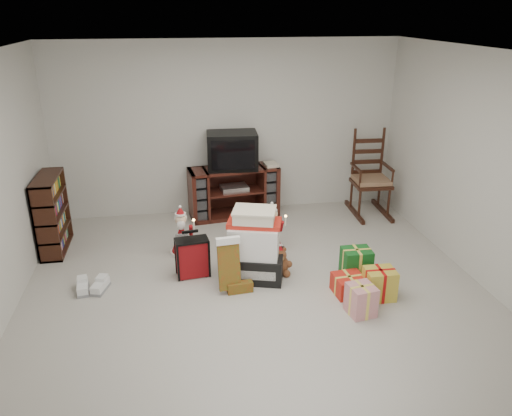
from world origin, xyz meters
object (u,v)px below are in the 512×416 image
at_px(gift_pile, 254,249).
at_px(crt_television, 232,150).
at_px(bookshelf, 52,215).
at_px(gift_cluster, 359,283).
at_px(rocking_chair, 369,184).
at_px(mrs_claus_figurine, 182,236).
at_px(sneaker_pair, 92,287).
at_px(santa_figurine, 272,232).
at_px(teddy_bear, 280,262).
at_px(red_suitcase, 192,257).
at_px(tv_stand, 234,192).

height_order(gift_pile, crt_television, crt_television).
bearing_deg(bookshelf, gift_cluster, -26.55).
bearing_deg(rocking_chair, mrs_claus_figurine, -158.98).
bearing_deg(mrs_claus_figurine, gift_cluster, -35.25).
height_order(mrs_claus_figurine, sneaker_pair, mrs_claus_figurine).
height_order(bookshelf, santa_figurine, bookshelf).
distance_m(teddy_bear, santa_figurine, 0.65).
distance_m(bookshelf, sneaker_pair, 1.34).
distance_m(teddy_bear, mrs_claus_figurine, 1.30).
relative_size(red_suitcase, mrs_claus_figurine, 0.85).
xyz_separation_m(rocking_chair, mrs_claus_figurine, (-2.81, -0.93, -0.20)).
xyz_separation_m(teddy_bear, mrs_claus_figurine, (-1.09, 0.70, 0.10)).
distance_m(red_suitcase, teddy_bear, 1.00).
xyz_separation_m(gift_pile, crt_television, (-0.00, 1.87, 0.64)).
bearing_deg(mrs_claus_figurine, gift_pile, -42.40).
relative_size(red_suitcase, sneaker_pair, 1.47).
bearing_deg(teddy_bear, rocking_chair, 43.71).
relative_size(red_suitcase, teddy_bear, 1.65).
xyz_separation_m(gift_pile, gift_cluster, (1.04, -0.57, -0.22)).
height_order(tv_stand, crt_television, crt_television).
distance_m(rocking_chair, sneaker_pair, 4.19).
height_order(bookshelf, gift_pile, bookshelf).
bearing_deg(sneaker_pair, mrs_claus_figurine, 38.16).
relative_size(santa_figurine, mrs_claus_figurine, 0.99).
relative_size(santa_figurine, sneaker_pair, 1.71).
bearing_deg(rocking_chair, teddy_bear, -133.69).
bearing_deg(gift_pile, gift_cluster, -12.30).
relative_size(red_suitcase, crt_television, 0.73).
bearing_deg(crt_television, tv_stand, -4.23).
bearing_deg(gift_pile, tv_stand, 106.21).
bearing_deg(gift_cluster, bookshelf, 153.45).
xyz_separation_m(tv_stand, rocking_chair, (2.00, -0.20, 0.07)).
relative_size(tv_stand, sneaker_pair, 3.63).
xyz_separation_m(tv_stand, gift_pile, (-0.01, -1.86, -0.01)).
bearing_deg(bookshelf, teddy_bear, -22.60).
height_order(bookshelf, rocking_chair, rocking_chair).
bearing_deg(gift_pile, mrs_claus_figurine, 154.09).
bearing_deg(red_suitcase, santa_figurine, 20.28).
bearing_deg(tv_stand, crt_television, 165.31).
bearing_deg(bookshelf, mrs_claus_figurine, -14.54).
bearing_deg(rocking_chair, sneaker_pair, -153.80).
height_order(bookshelf, crt_television, crt_television).
height_order(red_suitcase, sneaker_pair, red_suitcase).
relative_size(teddy_bear, gift_cluster, 0.35).
bearing_deg(tv_stand, santa_figurine, -81.47).
height_order(rocking_chair, santa_figurine, rocking_chair).
height_order(red_suitcase, mrs_claus_figurine, mrs_claus_figurine).
bearing_deg(sneaker_pair, crt_television, 48.34).
bearing_deg(santa_figurine, red_suitcase, -153.10).
relative_size(gift_pile, red_suitcase, 1.51).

